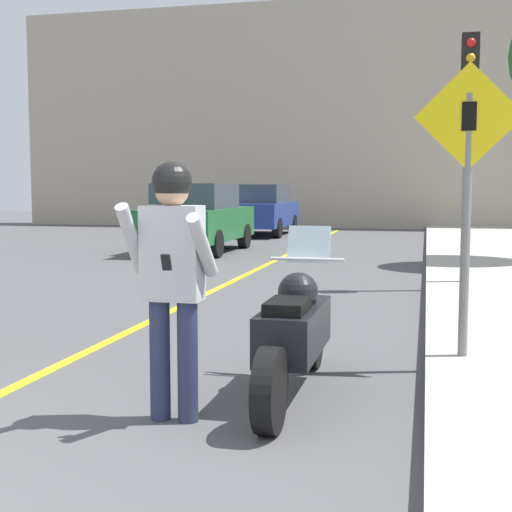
{
  "coord_description": "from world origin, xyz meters",
  "views": [
    {
      "loc": [
        2.58,
        -2.28,
        1.6
      ],
      "look_at": [
        1.27,
        3.19,
        1.05
      ],
      "focal_mm": 50.0,
      "sensor_mm": 36.0,
      "label": 1
    }
  ],
  "objects_px": {
    "person_biker": "(172,263)",
    "parked_car_green": "(198,217)",
    "motorcycle": "(294,332)",
    "crossing_sign": "(467,181)",
    "traffic_light": "(469,111)",
    "parked_car_blue": "(261,209)"
  },
  "relations": [
    {
      "from": "person_biker",
      "to": "parked_car_blue",
      "type": "height_order",
      "value": "person_biker"
    },
    {
      "from": "parked_car_green",
      "to": "crossing_sign",
      "type": "bearing_deg",
      "value": -60.75
    },
    {
      "from": "crossing_sign",
      "to": "parked_car_green",
      "type": "distance_m",
      "value": 11.85
    },
    {
      "from": "crossing_sign",
      "to": "parked_car_blue",
      "type": "height_order",
      "value": "crossing_sign"
    },
    {
      "from": "parked_car_green",
      "to": "motorcycle",
      "type": "bearing_deg",
      "value": -68.45
    },
    {
      "from": "person_biker",
      "to": "parked_car_green",
      "type": "xyz_separation_m",
      "value": [
        -3.79,
        12.14,
        -0.23
      ]
    },
    {
      "from": "motorcycle",
      "to": "traffic_light",
      "type": "bearing_deg",
      "value": 75.73
    },
    {
      "from": "person_biker",
      "to": "crossing_sign",
      "type": "height_order",
      "value": "crossing_sign"
    },
    {
      "from": "parked_car_blue",
      "to": "person_biker",
      "type": "bearing_deg",
      "value": -78.72
    },
    {
      "from": "parked_car_green",
      "to": "parked_car_blue",
      "type": "relative_size",
      "value": 1.0
    },
    {
      "from": "person_biker",
      "to": "traffic_light",
      "type": "bearing_deg",
      "value": 71.94
    },
    {
      "from": "parked_car_green",
      "to": "parked_car_blue",
      "type": "height_order",
      "value": "same"
    },
    {
      "from": "motorcycle",
      "to": "person_biker",
      "type": "distance_m",
      "value": 1.21
    },
    {
      "from": "motorcycle",
      "to": "parked_car_blue",
      "type": "xyz_separation_m",
      "value": [
        -4.39,
        17.76,
        0.37
      ]
    },
    {
      "from": "parked_car_blue",
      "to": "motorcycle",
      "type": "bearing_deg",
      "value": -76.11
    },
    {
      "from": "motorcycle",
      "to": "parked_car_green",
      "type": "bearing_deg",
      "value": 111.55
    },
    {
      "from": "crossing_sign",
      "to": "person_biker",
      "type": "bearing_deg",
      "value": -137.42
    },
    {
      "from": "motorcycle",
      "to": "traffic_light",
      "type": "relative_size",
      "value": 0.61
    },
    {
      "from": "crossing_sign",
      "to": "traffic_light",
      "type": "height_order",
      "value": "traffic_light"
    },
    {
      "from": "traffic_light",
      "to": "crossing_sign",
      "type": "bearing_deg",
      "value": -92.94
    },
    {
      "from": "motorcycle",
      "to": "crossing_sign",
      "type": "relative_size",
      "value": 0.92
    },
    {
      "from": "person_biker",
      "to": "parked_car_green",
      "type": "relative_size",
      "value": 0.42
    }
  ]
}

